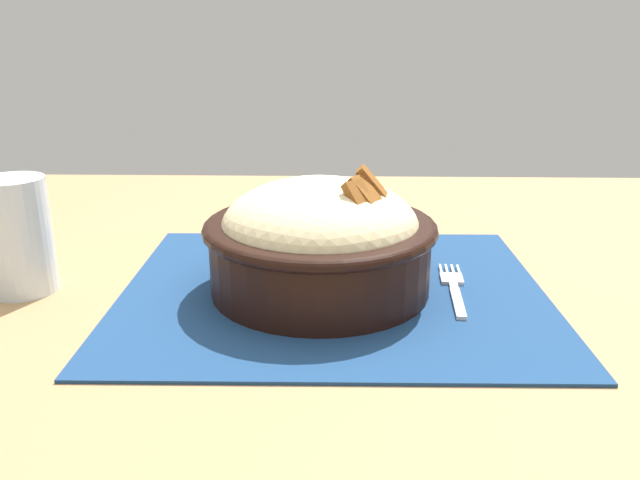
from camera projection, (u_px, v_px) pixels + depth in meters
table at (343, 338)px, 0.66m from camera, size 1.16×0.94×0.75m
placemat at (333, 290)px, 0.62m from camera, size 0.41×0.35×0.00m
bowl at (320, 239)px, 0.60m from camera, size 0.26×0.26×0.12m
fork at (454, 287)px, 0.62m from camera, size 0.02×0.13×0.00m
drinking_glass at (19, 243)px, 0.61m from camera, size 0.06×0.06×0.11m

